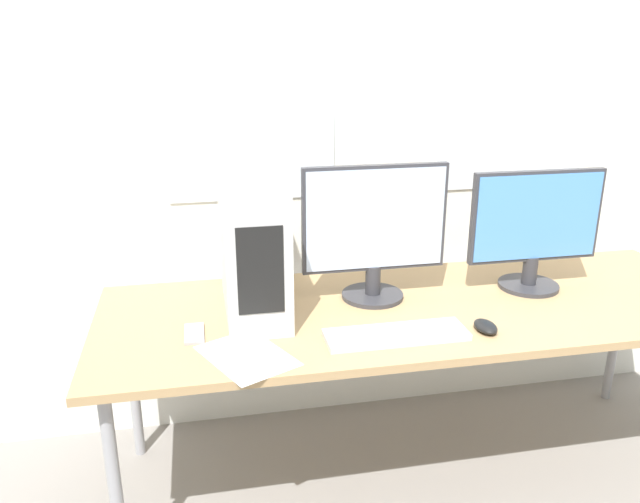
# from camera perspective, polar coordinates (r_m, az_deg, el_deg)

# --- Properties ---
(wall_back) EXTENTS (8.00, 0.07, 2.70)m
(wall_back) POSITION_cam_1_polar(r_m,az_deg,el_deg) (2.59, 6.07, 13.13)
(wall_back) COLOR silver
(wall_back) RESTS_ON ground_plane
(desk) EXTENTS (2.29, 0.80, 0.71)m
(desk) POSITION_cam_1_polar(r_m,az_deg,el_deg) (2.29, 9.37, -5.78)
(desk) COLOR tan
(desk) RESTS_ON ground_plane
(pc_tower) EXTENTS (0.20, 0.49, 0.47)m
(pc_tower) POSITION_cam_1_polar(r_m,az_deg,el_deg) (2.13, -6.17, 0.51)
(pc_tower) COLOR silver
(pc_tower) RESTS_ON desk
(monitor_main) EXTENTS (0.52, 0.23, 0.49)m
(monitor_main) POSITION_cam_1_polar(r_m,az_deg,el_deg) (2.22, 5.01, 1.97)
(monitor_main) COLOR #333338
(monitor_main) RESTS_ON desk
(monitor_right_near) EXTENTS (0.51, 0.23, 0.45)m
(monitor_right_near) POSITION_cam_1_polar(r_m,az_deg,el_deg) (2.44, 19.07, 2.06)
(monitor_right_near) COLOR #333338
(monitor_right_near) RESTS_ON desk
(keyboard) EXTENTS (0.46, 0.14, 0.02)m
(keyboard) POSITION_cam_1_polar(r_m,az_deg,el_deg) (2.01, 6.97, -7.53)
(keyboard) COLOR silver
(keyboard) RESTS_ON desk
(mouse) EXTENTS (0.07, 0.11, 0.03)m
(mouse) POSITION_cam_1_polar(r_m,az_deg,el_deg) (2.11, 14.90, -6.64)
(mouse) COLOR black
(mouse) RESTS_ON desk
(cell_phone) EXTENTS (0.06, 0.14, 0.01)m
(cell_phone) POSITION_cam_1_polar(r_m,az_deg,el_deg) (2.06, -11.42, -7.37)
(cell_phone) COLOR #99999E
(cell_phone) RESTS_ON desk
(paper_sheet_front) EXTENTS (0.32, 0.36, 0.00)m
(paper_sheet_front) POSITION_cam_1_polar(r_m,az_deg,el_deg) (1.91, -6.70, -9.45)
(paper_sheet_front) COLOR white
(paper_sheet_front) RESTS_ON desk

